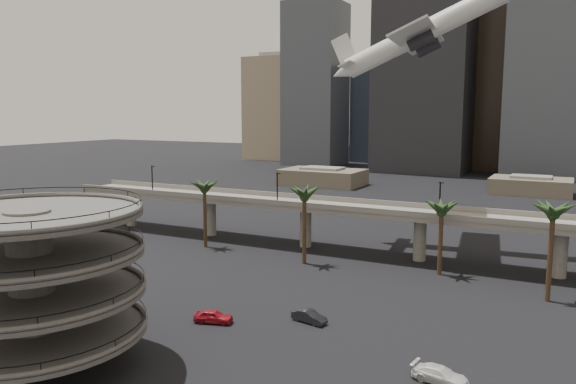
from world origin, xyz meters
The scene contains 10 objects.
ground centered at (0.00, 0.00, 0.00)m, with size 700.00×700.00×0.00m, color black.
parking_ramp centered at (-13.00, -4.00, 9.84)m, with size 22.20×22.20×17.35m.
overpass centered at (0.00, 55.00, 7.34)m, with size 130.00×9.30×14.70m.
palm_trees centered at (11.58, 47.18, 11.30)m, with size 76.40×18.40×14.00m.
low_buildings centered at (6.89, 142.30, 2.86)m, with size 135.00×27.50×6.80m.
skyline centered at (15.11, 217.08, 44.01)m, with size 269.00×86.00×120.37m.
airborne_jet centered at (6.94, 67.97, 40.28)m, with size 36.43×33.73×19.17m.
car_a centered at (-4.14, 14.37, 0.82)m, with size 1.93×4.80×1.63m, color #AF1927.
car_b centered at (6.28, 19.89, 0.75)m, with size 1.60×4.58×1.51m, color black.
car_c centered at (24.07, 11.59, 0.79)m, with size 2.22×5.46×1.58m, color white.
Camera 1 is at (34.37, -40.11, 25.84)m, focal length 35.00 mm.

